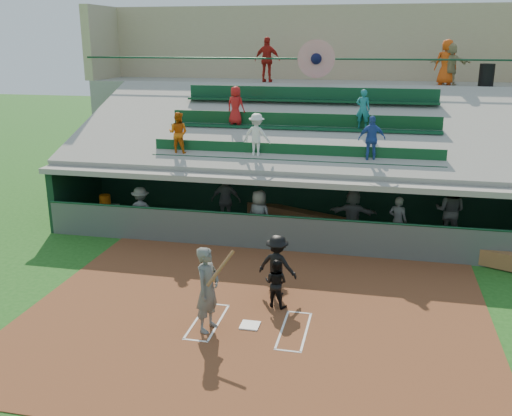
% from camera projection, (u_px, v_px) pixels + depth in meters
% --- Properties ---
extents(ground, '(100.00, 100.00, 0.00)m').
position_uv_depth(ground, '(250.00, 327.00, 13.13)').
color(ground, '#1B5016').
rests_on(ground, ground).
extents(dirt_slab, '(11.00, 9.00, 0.02)m').
position_uv_depth(dirt_slab, '(255.00, 316.00, 13.59)').
color(dirt_slab, brown).
rests_on(dirt_slab, ground).
extents(home_plate, '(0.43, 0.43, 0.03)m').
position_uv_depth(home_plate, '(250.00, 325.00, 13.12)').
color(home_plate, white).
rests_on(home_plate, dirt_slab).
extents(batters_box_chalk, '(2.65, 1.85, 0.01)m').
position_uv_depth(batters_box_chalk, '(250.00, 326.00, 13.12)').
color(batters_box_chalk, white).
rests_on(batters_box_chalk, dirt_slab).
extents(dugout_floor, '(16.00, 3.50, 0.04)m').
position_uv_depth(dugout_floor, '(294.00, 233.00, 19.44)').
color(dugout_floor, gray).
rests_on(dugout_floor, ground).
extents(concourse_slab, '(20.00, 3.00, 4.60)m').
position_uv_depth(concourse_slab, '(318.00, 135.00, 25.11)').
color(concourse_slab, gray).
rests_on(concourse_slab, ground).
extents(grandstand, '(20.40, 10.40, 7.80)m').
position_uv_depth(grandstand, '(309.00, 148.00, 22.32)').
color(grandstand, '#525752').
rests_on(grandstand, ground).
extents(batter_at_plate, '(0.94, 0.83, 1.98)m').
position_uv_depth(batter_at_plate, '(208.00, 289.00, 12.70)').
color(batter_at_plate, '#50534E').
rests_on(batter_at_plate, dirt_slab).
extents(catcher, '(0.69, 0.60, 1.22)m').
position_uv_depth(catcher, '(276.00, 283.00, 13.94)').
color(catcher, black).
rests_on(catcher, dirt_slab).
extents(home_umpire, '(1.15, 0.83, 1.61)m').
position_uv_depth(home_umpire, '(277.00, 265.00, 14.52)').
color(home_umpire, black).
rests_on(home_umpire, dirt_slab).
extents(dugout_bench, '(14.88, 6.92, 0.48)m').
position_uv_depth(dugout_bench, '(291.00, 215.00, 20.47)').
color(dugout_bench, '#956136').
rests_on(dugout_bench, dugout_floor).
extents(white_table, '(0.78, 0.61, 0.64)m').
position_uv_depth(white_table, '(108.00, 214.00, 20.32)').
color(white_table, silver).
rests_on(white_table, dugout_floor).
extents(water_cooler, '(0.40, 0.40, 0.40)m').
position_uv_depth(water_cooler, '(105.00, 200.00, 20.16)').
color(water_cooler, '#CE5D0C').
rests_on(water_cooler, white_table).
extents(dugout_player_a, '(1.15, 0.82, 1.61)m').
position_uv_depth(dugout_player_a, '(141.00, 211.00, 19.09)').
color(dugout_player_a, '#575954').
rests_on(dugout_player_a, dugout_floor).
extents(dugout_player_b, '(1.06, 0.46, 1.80)m').
position_uv_depth(dugout_player_b, '(226.00, 200.00, 19.92)').
color(dugout_player_b, '#545651').
rests_on(dugout_player_b, dugout_floor).
extents(dugout_player_c, '(0.98, 0.82, 1.72)m').
position_uv_depth(dugout_player_c, '(259.00, 216.00, 18.28)').
color(dugout_player_c, '#5E605B').
rests_on(dugout_player_c, dugout_floor).
extents(dugout_player_d, '(1.57, 0.59, 1.67)m').
position_uv_depth(dugout_player_d, '(353.00, 214.00, 18.56)').
color(dugout_player_d, '#555752').
rests_on(dugout_player_d, dugout_floor).
extents(dugout_player_e, '(0.68, 0.56, 1.61)m').
position_uv_depth(dugout_player_e, '(398.00, 221.00, 17.99)').
color(dugout_player_e, '#595C57').
rests_on(dugout_player_e, dugout_floor).
extents(dugout_player_f, '(1.15, 1.01, 1.98)m').
position_uv_depth(dugout_player_f, '(450.00, 211.00, 18.42)').
color(dugout_player_f, '#535550').
rests_on(dugout_player_f, dugout_floor).
extents(trash_bin, '(0.57, 0.57, 0.85)m').
position_uv_depth(trash_bin, '(487.00, 75.00, 22.03)').
color(trash_bin, black).
rests_on(trash_bin, concourse_slab).
extents(concourse_staff_a, '(1.11, 0.52, 1.85)m').
position_uv_depth(concourse_staff_a, '(267.00, 60.00, 23.94)').
color(concourse_staff_a, red).
rests_on(concourse_staff_a, concourse_slab).
extents(concourse_staff_b, '(0.92, 0.65, 1.76)m').
position_uv_depth(concourse_staff_b, '(446.00, 62.00, 22.50)').
color(concourse_staff_b, '#D5450C').
rests_on(concourse_staff_b, concourse_slab).
extents(concourse_staff_c, '(1.57, 0.66, 1.64)m').
position_uv_depth(concourse_staff_c, '(450.00, 64.00, 22.46)').
color(concourse_staff_c, tan).
rests_on(concourse_staff_c, concourse_slab).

